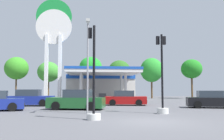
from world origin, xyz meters
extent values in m
plane|color=#56565B|center=(0.00, 0.00, 0.00)|extent=(90.00, 90.00, 0.00)
cube|color=beige|center=(-1.44, 25.79, 1.91)|extent=(10.08, 5.46, 3.83)
cube|color=#194CB2|center=(-1.44, 23.02, 3.48)|extent=(10.08, 0.12, 0.60)
cube|color=white|center=(-1.44, 19.09, 3.78)|extent=(8.97, 7.36, 0.35)
cube|color=#194CB2|center=(-1.44, 19.09, 4.10)|extent=(9.07, 7.46, 0.30)
cylinder|color=silver|center=(-4.13, 17.06, 1.80)|extent=(0.32, 0.32, 3.60)
cylinder|color=silver|center=(1.26, 17.06, 1.80)|extent=(0.32, 0.32, 3.60)
cylinder|color=silver|center=(-4.13, 21.11, 1.80)|extent=(0.32, 0.32, 3.60)
cylinder|color=silver|center=(1.26, 21.11, 1.80)|extent=(0.32, 0.32, 3.60)
cube|color=#4C4C51|center=(-1.44, 19.09, 0.55)|extent=(0.90, 0.60, 1.10)
cube|color=white|center=(-8.44, 18.37, 4.24)|extent=(0.40, 0.56, 8.47)
cube|color=white|center=(-6.80, 18.37, 4.24)|extent=(0.40, 0.56, 8.47)
cylinder|color=white|center=(-7.62, 18.37, 9.47)|extent=(4.44, 0.22, 4.44)
cylinder|color=#198C38|center=(-7.62, 18.39, 10.80)|extent=(4.44, 0.22, 4.44)
cube|color=white|center=(-7.62, 18.43, 10.14)|extent=(4.09, 0.08, 0.80)
cylinder|color=black|center=(6.54, 9.55, 0.32)|extent=(0.67, 0.38, 0.64)
cylinder|color=black|center=(6.07, 7.90, 0.32)|extent=(0.67, 0.38, 0.64)
cube|color=black|center=(7.55, 8.37, 0.53)|extent=(4.50, 2.82, 0.76)
cube|color=#2D3842|center=(7.41, 8.41, 1.18)|extent=(2.34, 2.04, 0.64)
cylinder|color=black|center=(-7.47, 13.32, 0.34)|extent=(0.68, 0.24, 0.68)
cylinder|color=black|center=(-7.49, 11.49, 0.34)|extent=(0.68, 0.24, 0.68)
cylinder|color=black|center=(-10.24, 13.36, 0.34)|extent=(0.68, 0.24, 0.68)
cylinder|color=black|center=(-10.26, 11.53, 0.34)|extent=(0.68, 0.24, 0.68)
cube|color=navy|center=(-8.86, 12.43, 0.56)|extent=(4.49, 1.94, 0.81)
cube|color=#2D3842|center=(-9.02, 12.43, 1.26)|extent=(2.15, 1.69, 0.68)
cube|color=black|center=(-6.67, 12.40, 0.45)|extent=(0.15, 1.78, 0.26)
cylinder|color=black|center=(-5.69, 7.17, 0.34)|extent=(0.71, 0.38, 0.68)
cylinder|color=black|center=(-5.28, 8.94, 0.34)|extent=(0.71, 0.38, 0.68)
cylinder|color=black|center=(-3.00, 6.55, 0.34)|extent=(0.71, 0.38, 0.68)
cylinder|color=black|center=(-2.59, 8.32, 0.34)|extent=(0.71, 0.38, 0.68)
cube|color=#1E5928|center=(-4.14, 7.74, 0.56)|extent=(4.75, 2.82, 0.81)
cube|color=#2D3842|center=(-3.98, 7.71, 1.26)|extent=(2.44, 2.09, 0.68)
cube|color=black|center=(-6.26, 8.23, 0.44)|extent=(0.52, 1.75, 0.25)
cylinder|color=black|center=(2.02, 13.13, 0.32)|extent=(0.66, 0.32, 0.63)
cylinder|color=black|center=(1.72, 11.45, 0.32)|extent=(0.66, 0.32, 0.63)
cylinder|color=black|center=(-0.52, 13.58, 0.32)|extent=(0.66, 0.32, 0.63)
cylinder|color=black|center=(-0.82, 11.90, 0.32)|extent=(0.66, 0.32, 0.63)
cube|color=#A51111|center=(0.60, 12.52, 0.52)|extent=(4.40, 2.44, 0.75)
cube|color=#2D3842|center=(0.45, 12.54, 1.18)|extent=(2.22, 1.87, 0.63)
cube|color=black|center=(2.61, 12.16, 0.42)|extent=(0.40, 1.65, 0.24)
cylinder|color=black|center=(-9.13, 8.19, 0.32)|extent=(0.68, 0.36, 0.65)
cylinder|color=black|center=(-8.73, 6.50, 0.32)|extent=(0.68, 0.36, 0.65)
cube|color=black|center=(-8.19, 7.52, 0.42)|extent=(0.50, 1.67, 0.24)
cylinder|color=silver|center=(1.76, 3.86, 0.18)|extent=(0.77, 0.77, 0.37)
cylinder|color=black|center=(1.76, 3.86, 2.86)|extent=(0.14, 0.14, 4.98)
cube|color=black|center=(1.54, 4.02, 4.97)|extent=(0.21, 0.20, 0.57)
sphere|color=red|center=(1.54, 4.14, 5.15)|extent=(0.15, 0.15, 0.15)
sphere|color=#D89E0C|center=(1.54, 4.14, 4.97)|extent=(0.15, 0.15, 0.15)
sphere|color=green|center=(1.54, 4.14, 4.79)|extent=(0.15, 0.15, 0.15)
cube|color=black|center=(1.98, 4.02, 4.97)|extent=(0.21, 0.20, 0.57)
sphere|color=red|center=(1.98, 4.14, 5.15)|extent=(0.15, 0.15, 0.15)
sphere|color=#D89E0C|center=(1.98, 4.14, 4.97)|extent=(0.15, 0.15, 0.15)
sphere|color=green|center=(1.98, 4.14, 4.79)|extent=(0.15, 0.15, 0.15)
cylinder|color=silver|center=(-2.87, 0.98, 0.16)|extent=(0.75, 0.75, 0.32)
cylinder|color=black|center=(-2.87, 0.98, 2.70)|extent=(0.14, 0.14, 4.76)
cube|color=black|center=(-3.09, 1.14, 4.70)|extent=(0.21, 0.20, 0.57)
sphere|color=red|center=(-3.09, 1.26, 4.88)|extent=(0.15, 0.15, 0.15)
sphere|color=#D89E0C|center=(-3.09, 1.26, 4.70)|extent=(0.15, 0.15, 0.15)
sphere|color=green|center=(-3.09, 1.26, 4.52)|extent=(0.15, 0.15, 0.15)
cylinder|color=brown|center=(-15.55, 30.46, 1.87)|extent=(0.26, 0.26, 3.73)
ellipsoid|color=#399325|center=(-15.55, 30.46, 5.22)|extent=(3.98, 3.98, 3.85)
cylinder|color=brown|center=(-10.23, 30.74, 1.62)|extent=(0.32, 0.32, 3.25)
ellipsoid|color=#3F9232|center=(-10.23, 30.74, 4.67)|extent=(3.79, 3.79, 3.53)
cylinder|color=brown|center=(-2.93, 28.39, 1.99)|extent=(0.32, 0.32, 3.97)
ellipsoid|color=#209127|center=(-2.93, 28.39, 5.38)|extent=(3.75, 3.75, 3.35)
cylinder|color=brown|center=(2.08, 29.83, 1.80)|extent=(0.30, 0.30, 3.60)
ellipsoid|color=#2B6420|center=(2.08, 29.83, 5.00)|extent=(3.73, 3.73, 3.40)
cylinder|color=brown|center=(8.13, 30.95, 1.80)|extent=(0.30, 0.30, 3.60)
ellipsoid|color=green|center=(8.13, 30.95, 5.13)|extent=(4.09, 4.09, 4.38)
cylinder|color=brown|center=(15.17, 29.77, 1.96)|extent=(0.32, 0.32, 3.91)
ellipsoid|color=#207D1F|center=(15.17, 29.77, 5.30)|extent=(3.71, 3.71, 3.44)
cylinder|color=gray|center=(-3.24, 4.47, 3.08)|extent=(0.12, 0.12, 6.16)
cylinder|color=gray|center=(-3.24, 3.87, 6.06)|extent=(0.09, 1.20, 0.09)
cube|color=beige|center=(-3.24, 3.27, 6.01)|extent=(0.24, 0.44, 0.16)
camera|label=1|loc=(-3.11, -11.99, 1.60)|focal=38.77mm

